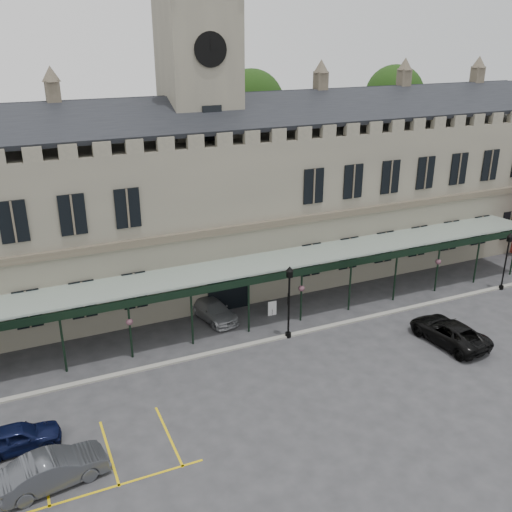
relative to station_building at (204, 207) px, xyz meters
name	(u,v)px	position (x,y,z in m)	size (l,w,h in m)	color
ground	(298,388)	(0.00, -15.91, -6.47)	(140.00, 140.00, 0.00)	#2E2E31
station_building	(204,207)	(0.00, 0.00, 0.00)	(60.00, 10.36, 17.30)	#6C685A
clock_tower	(200,119)	(0.00, 0.09, 6.64)	(5.60, 5.60, 24.80)	#6C685A
canopy	(247,298)	(0.00, -8.45, -4.06)	(50.00, 4.10, 4.30)	#8C9E93
kerb	(259,342)	(0.00, -10.41, -6.41)	(60.00, 0.40, 0.12)	gray
parking_markings	(45,477)	(-14.00, -17.41, -6.47)	(16.00, 6.00, 0.01)	gold
tree_behind_mid	(251,104)	(8.00, 9.09, 6.35)	(6.00, 6.00, 16.00)	#332314
tree_behind_right	(394,97)	(24.00, 9.09, 6.35)	(6.00, 6.00, 16.00)	#332314
lamp_post_mid	(289,296)	(2.11, -10.48, -3.40)	(0.49, 0.49, 5.17)	black
lamp_post_right	(507,256)	(21.05, -10.60, -3.65)	(0.45, 0.45, 4.75)	black
sign_board	(272,309)	(2.48, -7.20, -5.93)	(0.65, 0.08, 1.10)	black
bollard_left	(207,317)	(-2.18, -6.40, -5.98)	(0.17, 0.17, 0.97)	black
bollard_right	(289,299)	(4.33, -6.17, -6.00)	(0.17, 0.17, 0.93)	black
car_left_a	(17,438)	(-15.00, -14.90, -5.77)	(1.64, 4.09, 1.39)	black
car_left_b	(54,469)	(-13.60, -18.02, -5.68)	(1.68, 4.81, 1.58)	#3B3D43
car_taxi	(213,310)	(-1.59, -5.91, -5.79)	(1.90, 4.67, 1.35)	gray
car_van	(449,332)	(11.42, -15.38, -5.70)	(2.55, 5.53, 1.54)	black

